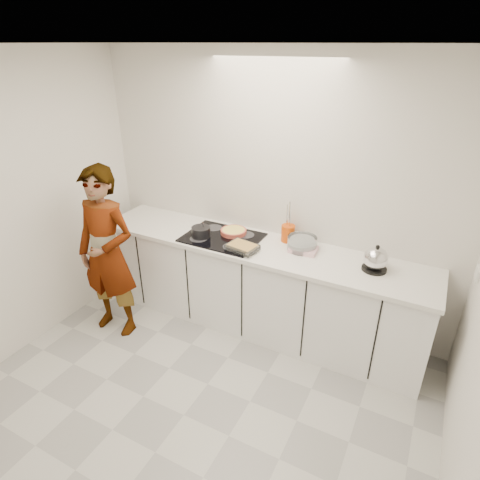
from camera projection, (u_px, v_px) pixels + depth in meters
The scene contains 14 objects.
floor at pixel (184, 415), 3.12m from camera, with size 3.60×3.20×0.00m, color beige.
ceiling at pixel (151, 44), 1.96m from camera, with size 3.60×3.20×0.00m, color white.
wall_back at pixel (271, 195), 3.81m from camera, with size 3.60×0.00×2.60m, color silver.
base_cabinets at pixel (255, 288), 3.94m from camera, with size 3.20×0.58×0.87m, color white.
countertop at pixel (256, 247), 3.74m from camera, with size 3.24×0.64×0.04m, color white.
hob at pixel (222, 237), 3.86m from camera, with size 0.72×0.54×0.01m, color black.
tart_dish at pixel (234, 231), 3.91m from camera, with size 0.28×0.28×0.04m.
saucepan at pixel (201, 232), 3.83m from camera, with size 0.19×0.19×0.17m.
baking_dish at pixel (242, 247), 3.60m from camera, with size 0.29×0.24×0.05m.
mixing_bowl at pixel (302, 244), 3.63m from camera, with size 0.27×0.27×0.12m.
tea_towel at pixel (303, 249), 3.61m from camera, with size 0.24×0.18×0.04m, color white.
kettle at pixel (376, 260), 3.28m from camera, with size 0.26×0.26×0.23m.
utensil_crock at pixel (288, 233), 3.77m from camera, with size 0.13×0.13×0.16m, color #CE4506.
cook at pixel (107, 254), 3.73m from camera, with size 0.61×0.40×1.67m, color white.
Camera 1 is at (1.39, -1.74, 2.61)m, focal length 30.00 mm.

